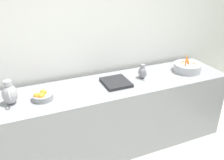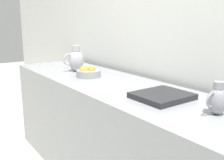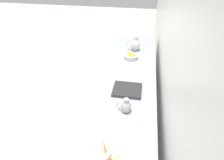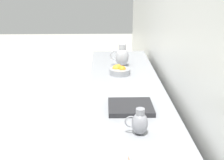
{
  "view_description": "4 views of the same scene",
  "coord_description": "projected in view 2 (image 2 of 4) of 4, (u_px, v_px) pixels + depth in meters",
  "views": [
    {
      "loc": [
        0.85,
        -0.86,
        2.16
      ],
      "look_at": [
        -1.47,
        0.12,
        0.97
      ],
      "focal_mm": 38.57,
      "sensor_mm": 36.0,
      "label": 1
    },
    {
      "loc": [
        -0.29,
        1.3,
        1.39
      ],
      "look_at": [
        -1.29,
        -0.09,
        1.0
      ],
      "focal_mm": 41.73,
      "sensor_mm": 36.0,
      "label": 2
    },
    {
      "loc": [
        -1.64,
        2.03,
        2.28
      ],
      "look_at": [
        -1.3,
        0.13,
        1.0
      ],
      "focal_mm": 30.53,
      "sensor_mm": 36.0,
      "label": 3
    },
    {
      "loc": [
        -1.3,
        2.19,
        1.85
      ],
      "look_at": [
        -1.36,
        -0.04,
        1.06
      ],
      "focal_mm": 46.04,
      "sensor_mm": 36.0,
      "label": 4
    }
  ],
  "objects": [
    {
      "name": "prep_counter",
      "position": [
        138.0,
        150.0,
        1.94
      ],
      "size": [
        0.7,
        3.29,
        0.9
      ],
      "primitive_type": "cube",
      "color": "gray",
      "rests_on": "ground_plane"
    },
    {
      "name": "metal_pitcher_short",
      "position": [
        217.0,
        100.0,
        1.37
      ],
      "size": [
        0.15,
        0.11,
        0.18
      ],
      "color": "gray",
      "rests_on": "prep_counter"
    },
    {
      "name": "metal_pitcher_tall",
      "position": [
        76.0,
        60.0,
        2.56
      ],
      "size": [
        0.21,
        0.15,
        0.25
      ],
      "color": "#A3A3A8",
      "rests_on": "prep_counter"
    },
    {
      "name": "orange_bowl",
      "position": [
        88.0,
        72.0,
        2.32
      ],
      "size": [
        0.22,
        0.22,
        0.1
      ],
      "color": "gray",
      "rests_on": "prep_counter"
    },
    {
      "name": "counter_sink_basin",
      "position": [
        162.0,
        96.0,
        1.67
      ],
      "size": [
        0.34,
        0.3,
        0.04
      ],
      "primitive_type": "cube",
      "color": "#232326",
      "rests_on": "prep_counter"
    }
  ]
}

